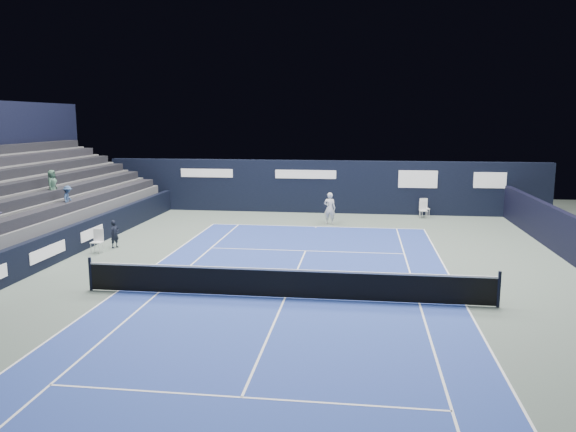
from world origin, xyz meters
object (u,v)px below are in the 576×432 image
object	(u,v)px
folding_chair_back_b	(423,209)
line_judge_chair	(98,239)
folding_chair_back_a	(424,206)
tennis_player	(330,208)
tennis_net	(285,282)

from	to	relation	value
folding_chair_back_b	line_judge_chair	distance (m)	17.63
folding_chair_back_a	folding_chair_back_b	xyz separation A→B (m)	(-0.09, -0.42, -0.07)
folding_chair_back_b	tennis_player	distance (m)	5.72
folding_chair_back_a	tennis_player	xyz separation A→B (m)	(-5.21, -2.96, 0.25)
folding_chair_back_b	tennis_player	world-z (taller)	tennis_player
tennis_net	folding_chair_back_b	bearing A→B (deg)	69.28
folding_chair_back_a	tennis_net	xyz separation A→B (m)	(-5.86, -15.66, -0.09)
folding_chair_back_a	folding_chair_back_b	size ratio (longest dim) A/B	1.13
folding_chair_back_b	tennis_net	size ratio (longest dim) A/B	0.07
line_judge_chair	tennis_net	bearing A→B (deg)	-31.34
folding_chair_back_a	folding_chair_back_b	world-z (taller)	folding_chair_back_a
line_judge_chair	tennis_net	distance (m)	9.96
folding_chair_back_a	tennis_player	bearing A→B (deg)	-166.20
line_judge_chair	tennis_player	xyz separation A→B (m)	(9.25, 7.69, 0.29)
folding_chair_back_a	line_judge_chair	size ratio (longest dim) A/B	1.08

